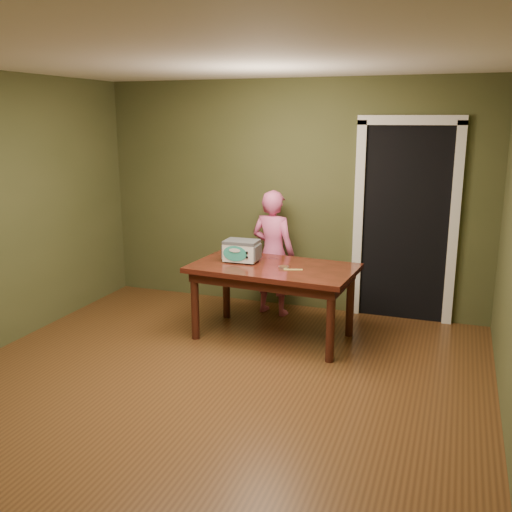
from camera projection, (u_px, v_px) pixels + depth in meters
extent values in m
plane|color=brown|center=(199.00, 399.00, 4.53)|extent=(5.00, 5.00, 0.00)
cube|color=#484B28|center=(290.00, 196.00, 6.51)|extent=(4.50, 0.02, 2.60)
cube|color=white|center=(190.00, 54.00, 3.92)|extent=(4.50, 5.00, 0.02)
cube|color=black|center=(408.00, 220.00, 6.42)|extent=(0.90, 0.60, 2.10)
cube|color=black|center=(405.00, 225.00, 6.13)|extent=(0.90, 0.02, 2.10)
cube|color=white|center=(358.00, 222.00, 6.28)|extent=(0.10, 0.06, 2.20)
cube|color=white|center=(454.00, 228.00, 5.95)|extent=(0.10, 0.06, 2.20)
cube|color=white|center=(411.00, 120.00, 5.86)|extent=(1.10, 0.06, 0.10)
cube|color=#33140B|center=(273.00, 268.00, 5.64)|extent=(1.66, 1.01, 0.05)
cube|color=#38160E|center=(273.00, 275.00, 5.65)|extent=(1.53, 0.88, 0.10)
cylinder|color=#38160E|center=(195.00, 305.00, 5.69)|extent=(0.08, 0.08, 0.70)
cylinder|color=#38160E|center=(226.00, 287.00, 6.31)|extent=(0.08, 0.08, 0.70)
cylinder|color=#38160E|center=(330.00, 325.00, 5.14)|extent=(0.08, 0.08, 0.70)
cylinder|color=#38160E|center=(350.00, 303.00, 5.76)|extent=(0.08, 0.08, 0.70)
cylinder|color=#4C4F54|center=(226.00, 262.00, 5.75)|extent=(0.02, 0.02, 0.01)
cylinder|color=#4C4F54|center=(232.00, 258.00, 5.92)|extent=(0.02, 0.02, 0.01)
cylinder|color=#4C4F54|center=(252.00, 264.00, 5.67)|extent=(0.02, 0.02, 0.01)
cylinder|color=#4C4F54|center=(257.00, 260.00, 5.83)|extent=(0.02, 0.02, 0.01)
cube|color=silver|center=(242.00, 251.00, 5.77)|extent=(0.33, 0.24, 0.19)
cube|color=#4C4F54|center=(242.00, 242.00, 5.75)|extent=(0.34, 0.25, 0.03)
cube|color=#4C4F54|center=(226.00, 250.00, 5.82)|extent=(0.02, 0.21, 0.15)
cube|color=#4C4F54|center=(258.00, 252.00, 5.72)|extent=(0.02, 0.21, 0.15)
ellipsoid|color=teal|center=(235.00, 254.00, 5.67)|extent=(0.25, 0.01, 0.16)
cylinder|color=black|center=(247.00, 253.00, 5.62)|extent=(0.02, 0.01, 0.02)
cylinder|color=black|center=(247.00, 257.00, 5.63)|extent=(0.02, 0.01, 0.02)
cylinder|color=silver|center=(284.00, 267.00, 5.53)|extent=(0.10, 0.10, 0.02)
cylinder|color=#492E18|center=(284.00, 267.00, 5.53)|extent=(0.09, 0.09, 0.01)
cube|color=#CEBA59|center=(293.00, 270.00, 5.47)|extent=(0.18, 0.08, 0.01)
imported|color=#DD5B90|center=(273.00, 253.00, 6.36)|extent=(0.57, 0.43, 1.41)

